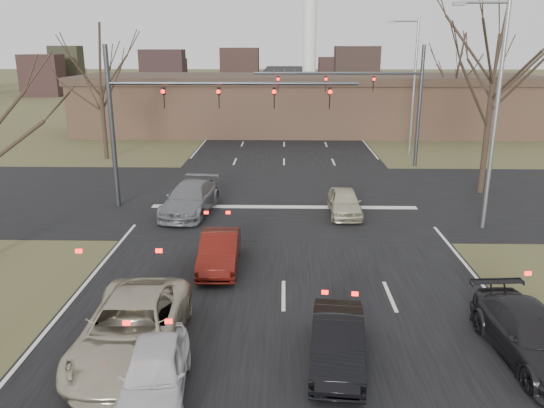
{
  "coord_description": "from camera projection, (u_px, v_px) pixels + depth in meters",
  "views": [
    {
      "loc": [
        -0.02,
        -12.88,
        7.92
      ],
      "look_at": [
        -0.47,
        6.91,
        2.0
      ],
      "focal_mm": 35.0,
      "sensor_mm": 36.0,
      "label": 1
    }
  ],
  "objects": [
    {
      "name": "streetlight_right_near",
      "position": [
        493.0,
        103.0,
        22.39
      ],
      "size": [
        2.34,
        0.25,
        10.0
      ],
      "color": "gray",
      "rests_on": "ground"
    },
    {
      "name": "car_red_ahead",
      "position": [
        220.0,
        251.0,
        19.56
      ],
      "size": [
        1.48,
        3.96,
        1.29
      ],
      "primitive_type": "imported",
      "rotation": [
        0.0,
        0.0,
        0.03
      ],
      "color": "#4E100B",
      "rests_on": "ground"
    },
    {
      "name": "car_black_hatch",
      "position": [
        338.0,
        342.0,
        13.62
      ],
      "size": [
        1.67,
        3.89,
        1.25
      ],
      "primitive_type": "imported",
      "rotation": [
        0.0,
        0.0,
        -0.09
      ],
      "color": "black",
      "rests_on": "ground"
    },
    {
      "name": "car_silver_ahead",
      "position": [
        345.0,
        202.0,
        25.74
      ],
      "size": [
        1.51,
        3.73,
        1.27
      ],
      "primitive_type": "imported",
      "rotation": [
        0.0,
        0.0,
        -0.0
      ],
      "color": "beige",
      "rests_on": "ground"
    },
    {
      "name": "ground",
      "position": [
        283.0,
        345.0,
        14.61
      ],
      "size": [
        360.0,
        360.0,
        0.0
      ],
      "primitive_type": "plane",
      "color": "#4F4F2A",
      "rests_on": "ground"
    },
    {
      "name": "road_main",
      "position": [
        284.0,
        106.0,
        72.07
      ],
      "size": [
        14.0,
        300.0,
        0.02
      ],
      "primitive_type": "cube",
      "color": "black",
      "rests_on": "ground"
    },
    {
      "name": "tree_right_far",
      "position": [
        458.0,
        57.0,
        45.81
      ],
      "size": [
        5.4,
        5.4,
        9.0
      ],
      "color": "black",
      "rests_on": "ground"
    },
    {
      "name": "tree_right_near",
      "position": [
        499.0,
        26.0,
        27.14
      ],
      "size": [
        6.9,
        6.9,
        11.5
      ],
      "color": "black",
      "rests_on": "ground"
    },
    {
      "name": "streetlight_right_far",
      "position": [
        412.0,
        79.0,
        38.67
      ],
      "size": [
        2.34,
        0.25,
        10.0
      ],
      "color": "gray",
      "rests_on": "ground"
    },
    {
      "name": "car_grey_ahead",
      "position": [
        190.0,
        198.0,
        25.99
      ],
      "size": [
        2.63,
        5.3,
        1.48
      ],
      "primitive_type": "imported",
      "rotation": [
        0.0,
        0.0,
        -0.11
      ],
      "color": "slate",
      "rests_on": "ground"
    },
    {
      "name": "car_silver_suv",
      "position": [
        132.0,
        329.0,
        13.97
      ],
      "size": [
        2.7,
        5.56,
        1.52
      ],
      "primitive_type": "imported",
      "rotation": [
        0.0,
        0.0,
        0.03
      ],
      "color": "#B6AB93",
      "rests_on": "ground"
    },
    {
      "name": "mast_arm_near",
      "position": [
        177.0,
        107.0,
        25.72
      ],
      "size": [
        12.12,
        0.24,
        8.0
      ],
      "color": "#383A3D",
      "rests_on": "ground"
    },
    {
      "name": "car_white_sedan",
      "position": [
        155.0,
        372.0,
        12.34
      ],
      "size": [
        1.88,
        3.87,
        1.27
      ],
      "primitive_type": "imported",
      "rotation": [
        0.0,
        0.0,
        0.1
      ],
      "color": "silver",
      "rests_on": "ground"
    },
    {
      "name": "tree_left_far",
      "position": [
        97.0,
        54.0,
        36.73
      ],
      "size": [
        5.7,
        5.7,
        9.5
      ],
      "color": "black",
      "rests_on": "ground"
    },
    {
      "name": "car_charcoal_sedan",
      "position": [
        532.0,
        336.0,
        13.83
      ],
      "size": [
        2.2,
        4.68,
        1.32
      ],
      "primitive_type": "imported",
      "rotation": [
        0.0,
        0.0,
        0.08
      ],
      "color": "black",
      "rests_on": "ground"
    },
    {
      "name": "road_cross",
      "position": [
        284.0,
        196.0,
        28.97
      ],
      "size": [
        200.0,
        14.0,
        0.02
      ],
      "primitive_type": "cube",
      "color": "black",
      "rests_on": "ground"
    },
    {
      "name": "building",
      "position": [
        305.0,
        104.0,
        50.2
      ],
      "size": [
        42.4,
        10.4,
        5.3
      ],
      "color": "#8E664C",
      "rests_on": "ground"
    },
    {
      "name": "mast_arm_far",
      "position": [
        378.0,
        92.0,
        35.07
      ],
      "size": [
        11.12,
        0.24,
        8.0
      ],
      "color": "#383A3D",
      "rests_on": "ground"
    }
  ]
}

